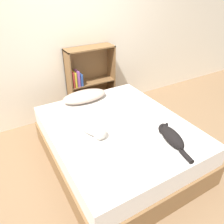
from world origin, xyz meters
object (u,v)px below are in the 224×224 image
cat_light (91,127)px  pillow (85,96)px  cat_dark (171,136)px  bookshelf (89,80)px  bed (118,143)px

cat_light → pillow: bearing=146.8°
cat_dark → bookshelf: bearing=13.6°
cat_dark → bookshelf: size_ratio=0.50×
cat_dark → bookshelf: (-0.10, 1.75, -0.03)m
pillow → cat_light: (-0.24, -0.70, 0.01)m
cat_dark → bookshelf: 1.76m
bookshelf → cat_light: bearing=-113.9°
pillow → bed: bearing=-83.5°
cat_light → bookshelf: size_ratio=0.54×
cat_dark → bed: bearing=41.5°
bookshelf → pillow: bearing=-120.0°
bookshelf → bed: bearing=-99.7°
bed → pillow: bearing=96.5°
bed → pillow: 0.80m
cat_dark → pillow: bearing=28.0°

